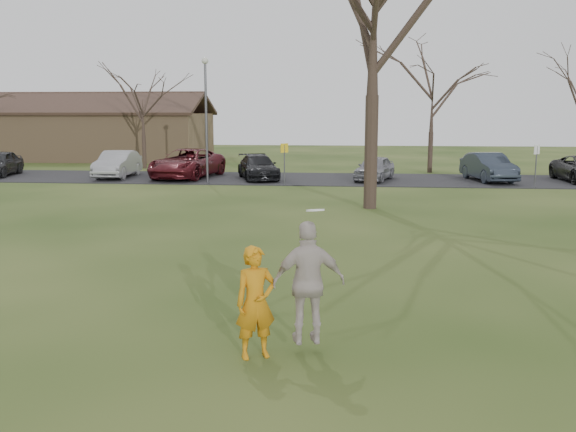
# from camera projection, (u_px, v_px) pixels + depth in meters

# --- Properties ---
(ground) EXTENTS (120.00, 120.00, 0.00)m
(ground) POSITION_uv_depth(u_px,v_px,m) (260.00, 365.00, 8.87)
(ground) COLOR #1E380F
(ground) RESTS_ON ground
(parking_strip) EXTENTS (62.00, 6.50, 0.04)m
(parking_strip) POSITION_uv_depth(u_px,v_px,m) (327.00, 179.00, 33.40)
(parking_strip) COLOR black
(parking_strip) RESTS_ON ground
(player_defender) EXTENTS (0.72, 0.62, 1.67)m
(player_defender) POSITION_uv_depth(u_px,v_px,m) (256.00, 302.00, 9.02)
(player_defender) COLOR #C0770F
(player_defender) RESTS_ON ground
(car_1) EXTENTS (1.79, 4.51, 1.46)m
(car_1) POSITION_uv_depth(u_px,v_px,m) (118.00, 164.00, 33.99)
(car_1) COLOR #96969B
(car_1) RESTS_ON parking_strip
(car_2) EXTENTS (3.51, 6.02, 1.57)m
(car_2) POSITION_uv_depth(u_px,v_px,m) (187.00, 163.00, 33.80)
(car_2) COLOR #521319
(car_2) RESTS_ON parking_strip
(car_3) EXTENTS (3.06, 4.74, 1.28)m
(car_3) POSITION_uv_depth(u_px,v_px,m) (258.00, 167.00, 33.16)
(car_3) COLOR black
(car_3) RESTS_ON parking_strip
(car_4) EXTENTS (2.54, 4.06, 1.29)m
(car_4) POSITION_uv_depth(u_px,v_px,m) (375.00, 168.00, 32.52)
(car_4) COLOR gray
(car_4) RESTS_ON parking_strip
(car_5) EXTENTS (2.33, 4.63, 1.46)m
(car_5) POSITION_uv_depth(u_px,v_px,m) (488.00, 167.00, 32.17)
(car_5) COLOR #28303C
(car_5) RESTS_ON parking_strip
(catching_play) EXTENTS (1.16, 0.69, 2.04)m
(catching_play) POSITION_uv_depth(u_px,v_px,m) (309.00, 283.00, 9.10)
(catching_play) COLOR #BCAFA9
(catching_play) RESTS_ON ground
(building) EXTENTS (20.60, 8.50, 5.14)m
(building) POSITION_uv_depth(u_px,v_px,m) (75.00, 134.00, 47.82)
(building) COLOR #8C6D4C
(building) RESTS_ON ground
(lamp_post) EXTENTS (0.34, 0.34, 6.27)m
(lamp_post) POSITION_uv_depth(u_px,v_px,m) (206.00, 104.00, 30.89)
(lamp_post) COLOR #47474C
(lamp_post) RESTS_ON ground
(sign_yellow) EXTENTS (0.35, 0.35, 2.08)m
(sign_yellow) POSITION_uv_depth(u_px,v_px,m) (284.00, 156.00, 30.42)
(sign_yellow) COLOR #47474C
(sign_yellow) RESTS_ON ground
(sign_white) EXTENTS (0.35, 0.35, 2.08)m
(sign_white) POSITION_uv_depth(u_px,v_px,m) (536.00, 158.00, 29.23)
(sign_white) COLOR #47474C
(sign_white) RESTS_ON ground
(big_tree) EXTENTS (9.00, 9.00, 14.00)m
(big_tree) POSITION_uv_depth(u_px,v_px,m) (374.00, 16.00, 22.23)
(big_tree) COLOR #352821
(big_tree) RESTS_ON ground
(small_tree_row) EXTENTS (55.00, 5.90, 8.50)m
(small_tree_row) POSITION_uv_depth(u_px,v_px,m) (404.00, 107.00, 37.29)
(small_tree_row) COLOR #352821
(small_tree_row) RESTS_ON ground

